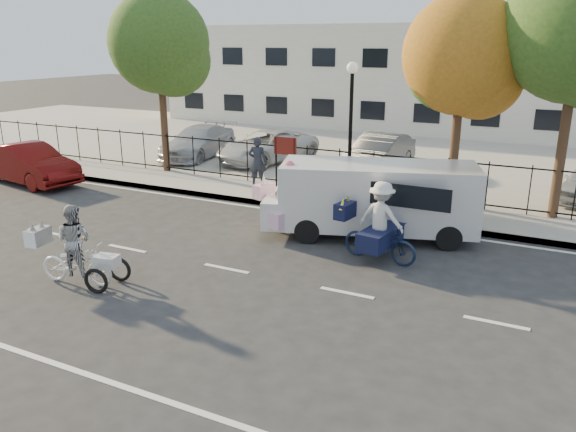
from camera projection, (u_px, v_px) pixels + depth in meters
The scene contains 20 objects.
ground at pixel (227, 269), 13.13m from camera, with size 120.00×120.00×0.00m, color #333334.
road_markings at pixel (227, 269), 13.13m from camera, with size 60.00×9.52×0.01m, color silver, non-canonical shape.
curb at pixel (313, 210), 17.43m from camera, with size 60.00×0.10×0.15m, color #A8A399.
sidewalk at pixel (326, 202), 18.33m from camera, with size 60.00×2.20×0.15m, color #A8A399.
parking_lot at pixel (400, 154), 25.95m from camera, with size 60.00×15.60×0.15m, color #A8A399.
iron_fence at pixel (339, 170), 19.03m from camera, with size 58.00×0.06×1.50m, color black, non-canonical shape.
building at pixel (448, 77), 33.64m from camera, with size 34.00×10.00×6.00m, color silver.
lamppost at pixel (351, 106), 17.81m from camera, with size 0.36×0.36×4.33m.
street_sign at pixel (285, 153), 19.31m from camera, with size 0.85×0.06×1.80m.
zebra_trike at pixel (76, 254), 12.15m from camera, with size 2.12×1.05×1.81m.
unicorn_bike at pixel (288, 209), 15.12m from camera, with size 2.13×1.54×2.10m.
bull_bike at pixel (379, 229), 13.43m from camera, with size 2.16×1.50×1.97m.
white_van at pixel (374, 196), 15.08m from camera, with size 6.05×3.37×2.00m.
red_sedan at pixel (30, 164), 20.79m from camera, with size 1.55×4.45×1.47m, color #550A09.
pedestrian at pixel (257, 162), 19.76m from camera, with size 0.64×0.42×1.76m, color black.
lot_car_a at pixel (199, 142), 24.84m from camera, with size 1.89×4.65×1.35m, color #B7BAC0.
lot_car_b at pixel (267, 146), 23.83m from camera, with size 2.21×4.78×1.33m, color silver.
lot_car_c at pixel (379, 153), 22.11m from camera, with size 1.52×4.35×1.43m, color #43464A.
tree_west at pixel (163, 48), 21.04m from camera, with size 3.78×3.78×6.92m.
tree_mid at pixel (468, 61), 16.44m from camera, with size 3.57×3.54×6.49m.
Camera 1 is at (6.67, -10.27, 5.11)m, focal length 35.00 mm.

